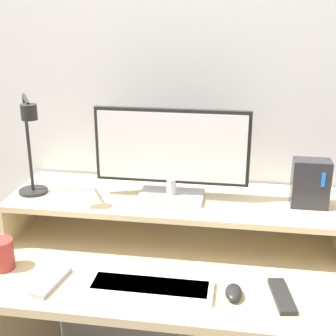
{
  "coord_description": "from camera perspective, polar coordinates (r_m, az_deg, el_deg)",
  "views": [
    {
      "loc": [
        0.23,
        -1.08,
        1.58
      ],
      "look_at": [
        -0.0,
        0.38,
        1.06
      ],
      "focal_mm": 50.0,
      "sensor_mm": 36.0,
      "label": 1
    }
  ],
  "objects": [
    {
      "name": "router_dock",
      "position": [
        1.7,
        16.96,
        -1.81
      ],
      "size": [
        0.13,
        0.08,
        0.17
      ],
      "color": "#28282D",
      "rests_on": "monitor_shelf"
    },
    {
      "name": "keyboard",
      "position": [
        1.51,
        -2.21,
        -14.28
      ],
      "size": [
        0.4,
        0.12,
        0.02
      ],
      "color": "white",
      "rests_on": "desk"
    },
    {
      "name": "remote_secondary",
      "position": [
        1.51,
        13.71,
        -14.93
      ],
      "size": [
        0.08,
        0.18,
        0.02
      ],
      "color": "black",
      "rests_on": "desk"
    },
    {
      "name": "desk_lamp",
      "position": [
        1.71,
        -16.41,
        2.19
      ],
      "size": [
        0.17,
        0.23,
        0.38
      ],
      "color": "black",
      "rests_on": "monitor_shelf"
    },
    {
      "name": "mug",
      "position": [
        1.69,
        -19.64,
        -9.89
      ],
      "size": [
        0.08,
        0.08,
        0.1
      ],
      "color": "#9E332D",
      "rests_on": "desk"
    },
    {
      "name": "monitor_shelf",
      "position": [
        1.75,
        0.74,
        -4.27
      ],
      "size": [
        1.22,
        0.38,
        0.17
      ],
      "color": "beige",
      "rests_on": "desk"
    },
    {
      "name": "mouse",
      "position": [
        1.49,
        8.0,
        -14.79
      ],
      "size": [
        0.05,
        0.09,
        0.03
      ],
      "color": "black",
      "rests_on": "desk"
    },
    {
      "name": "desk",
      "position": [
        1.79,
        -0.08,
        -16.87
      ],
      "size": [
        1.22,
        0.7,
        0.73
      ],
      "color": "beige",
      "rests_on": "ground_plane"
    },
    {
      "name": "monitor",
      "position": [
        1.66,
        0.43,
        1.82
      ],
      "size": [
        0.55,
        0.15,
        0.33
      ],
      "color": "#BCBCC1",
      "rests_on": "monitor_shelf"
    },
    {
      "name": "wall_back",
      "position": [
        1.85,
        1.8,
        9.19
      ],
      "size": [
        6.0,
        0.05,
        2.5
      ],
      "color": "silver",
      "rests_on": "ground_plane"
    },
    {
      "name": "remote_control",
      "position": [
        1.58,
        -13.97,
        -13.31
      ],
      "size": [
        0.07,
        0.18,
        0.02
      ],
      "color": "#99999E",
      "rests_on": "desk"
    }
  ]
}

